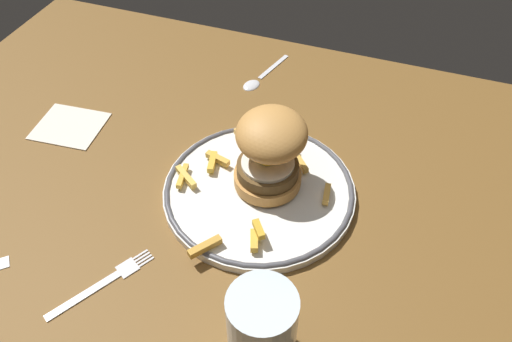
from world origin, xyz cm
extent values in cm
cube|color=brown|center=(0.00, 0.00, -2.00)|extent=(123.12, 83.97, 4.00)
cylinder|color=white|center=(-0.48, 2.09, 0.60)|extent=(27.30, 27.30, 1.20)
torus|color=#4C4C51|center=(-0.48, 2.09, 1.20)|extent=(26.90, 26.90, 0.80)
cylinder|color=#C88740|center=(0.81, 3.33, 2.50)|extent=(9.53, 9.53, 1.80)
cylinder|color=brown|center=(0.81, 3.33, 4.31)|extent=(8.63, 8.63, 1.82)
cylinder|color=white|center=(0.81, 3.33, 5.47)|extent=(7.36, 7.36, 0.50)
ellipsoid|color=yellow|center=(0.68, 3.47, 6.14)|extent=(2.60, 2.60, 1.40)
ellipsoid|color=#C38844|center=(0.87, 4.48, 9.86)|extent=(11.42, 11.93, 6.20)
cube|color=gold|center=(-7.97, 3.96, 2.06)|extent=(1.76, 3.89, 0.91)
cube|color=gold|center=(-10.91, 0.32, 1.97)|extent=(1.54, 4.48, 0.75)
cube|color=gold|center=(2.80, -6.06, 2.96)|extent=(2.43, 2.79, 0.91)
cube|color=#EAAE49|center=(9.39, 3.57, 2.02)|extent=(1.27, 3.50, 0.83)
cube|color=gold|center=(1.39, 10.46, 2.66)|extent=(2.94, 1.26, 0.70)
cube|color=#E5AA4D|center=(-5.62, 10.32, 2.08)|extent=(3.82, 3.56, 0.96)
cube|color=gold|center=(-7.50, 4.88, 2.05)|extent=(4.02, 1.87, 0.90)
cube|color=#C28B30|center=(-2.89, -10.30, 2.08)|extent=(3.51, 4.26, 0.96)
cube|color=gold|center=(4.13, 8.41, 2.00)|extent=(3.40, 3.69, 0.81)
cube|color=#E8BB4F|center=(-10.36, 0.37, 2.02)|extent=(4.26, 3.28, 0.84)
cube|color=gold|center=(2.64, -7.30, 2.08)|extent=(1.96, 3.25, 0.95)
cylinder|color=silver|center=(8.08, -19.97, 5.45)|extent=(7.38, 7.38, 10.89)
cylinder|color=silver|center=(8.08, -19.97, 4.07)|extent=(6.79, 6.79, 8.14)
cube|color=silver|center=(-14.52, -20.55, 0.18)|extent=(5.91, 9.14, 0.36)
cube|color=silver|center=(-11.49, -15.37, 0.18)|extent=(3.11, 3.18, 0.32)
cube|color=silver|center=(-11.03, -13.09, 0.18)|extent=(1.44, 2.20, 0.28)
cube|color=silver|center=(-10.60, -13.34, 0.18)|extent=(1.44, 2.20, 0.28)
cube|color=silver|center=(-10.16, -13.59, 0.18)|extent=(1.44, 2.20, 0.28)
cube|color=silver|center=(-9.73, -13.84, 0.18)|extent=(1.44, 2.20, 0.28)
cube|color=silver|center=(-8.00, 32.68, 0.20)|extent=(3.23, 8.88, 0.32)
ellipsoid|color=silver|center=(-9.91, 25.94, 0.40)|extent=(3.48, 4.17, 0.90)
cube|color=silver|center=(-34.04, 5.49, 0.20)|extent=(11.36, 10.13, 0.40)
camera|label=1|loc=(16.09, -44.09, 55.44)|focal=36.14mm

